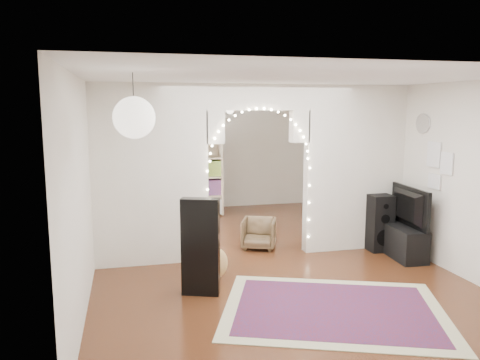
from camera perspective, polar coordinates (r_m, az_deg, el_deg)
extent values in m
plane|color=black|center=(7.62, 2.11, -9.09)|extent=(7.50, 7.50, 0.00)
cube|color=white|center=(7.26, 2.23, 11.64)|extent=(5.00, 7.50, 0.02)
cube|color=silver|center=(10.95, -3.18, 3.62)|extent=(5.00, 0.02, 2.70)
cube|color=silver|center=(3.91, 17.36, -6.32)|extent=(5.00, 0.02, 2.70)
cube|color=silver|center=(7.07, -17.73, 0.32)|extent=(0.02, 7.50, 2.70)
cube|color=silver|center=(8.35, 18.93, 1.52)|extent=(0.02, 7.50, 2.70)
cube|color=silver|center=(7.05, -10.84, 0.57)|extent=(1.70, 0.20, 2.70)
cube|color=silver|center=(7.92, 13.73, 1.37)|extent=(1.70, 0.20, 2.70)
cube|color=silver|center=(7.25, 2.23, 10.06)|extent=(1.60, 0.20, 0.40)
cube|color=white|center=(8.83, -16.79, 2.97)|extent=(0.04, 1.20, 1.40)
cylinder|color=white|center=(7.78, 21.46, 6.43)|extent=(0.03, 0.31, 0.31)
sphere|color=white|center=(4.58, -12.78, 7.43)|extent=(0.40, 0.40, 0.40)
cube|color=maroon|center=(5.78, 11.35, -15.20)|extent=(3.05, 2.68, 0.02)
cube|color=black|center=(5.92, -4.83, -8.14)|extent=(0.50, 0.31, 1.24)
ellipsoid|color=tan|center=(6.47, -3.17, -8.69)|extent=(0.40, 0.24, 0.46)
cube|color=black|center=(6.36, -3.20, -5.42)|extent=(0.05, 0.04, 0.52)
cube|color=black|center=(6.30, -3.22, -2.90)|extent=(0.06, 0.04, 0.11)
ellipsoid|color=brown|center=(7.17, -4.59, -9.40)|extent=(0.27, 0.34, 0.21)
sphere|color=brown|center=(7.03, -4.15, -8.86)|extent=(0.15, 0.15, 0.12)
cone|color=brown|center=(7.01, -4.41, -8.39)|extent=(0.04, 0.04, 0.04)
cone|color=brown|center=(7.02, -3.90, -8.36)|extent=(0.04, 0.04, 0.04)
cylinder|color=brown|center=(7.32, -5.15, -9.58)|extent=(0.09, 0.20, 0.06)
cube|color=black|center=(8.05, 16.70, -5.04)|extent=(0.36, 0.31, 0.93)
cylinder|color=black|center=(7.97, 17.21, -6.74)|extent=(0.27, 0.02, 0.27)
cylinder|color=black|center=(7.89, 17.32, -4.57)|extent=(0.15, 0.02, 0.15)
cylinder|color=black|center=(7.85, 17.39, -3.09)|extent=(0.08, 0.02, 0.08)
cube|color=black|center=(7.89, 19.08, -7.05)|extent=(0.46, 1.02, 0.50)
imported|color=black|center=(7.76, 19.29, -3.07)|extent=(0.21, 1.08, 0.62)
cube|color=beige|center=(10.14, -6.85, 0.30)|extent=(1.71, 0.84, 1.70)
cube|color=olive|center=(10.57, -8.12, -0.03)|extent=(1.21, 0.81, 0.05)
cylinder|color=olive|center=(10.28, -10.76, -2.49)|extent=(0.05, 0.05, 0.70)
cylinder|color=olive|center=(10.39, -5.03, -2.24)|extent=(0.05, 0.05, 0.70)
cylinder|color=olive|center=(10.91, -10.97, -1.84)|extent=(0.05, 0.05, 0.70)
cylinder|color=olive|center=(11.02, -5.56, -1.62)|extent=(0.05, 0.05, 0.70)
imported|color=white|center=(10.56, -8.13, 0.61)|extent=(0.18, 0.18, 0.19)
imported|color=brown|center=(9.68, -8.04, -3.66)|extent=(0.70, 0.71, 0.53)
imported|color=brown|center=(7.90, 2.31, -6.52)|extent=(0.71, 0.72, 0.50)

